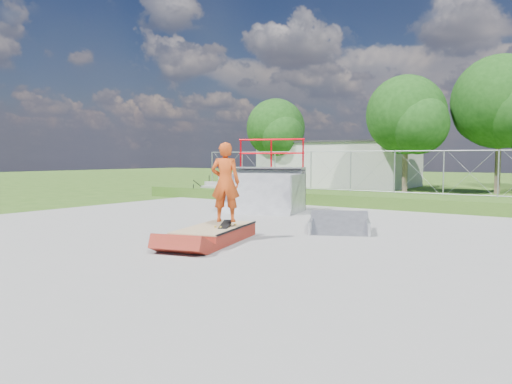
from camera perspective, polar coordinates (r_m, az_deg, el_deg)
ground at (r=12.61m, az=-0.48°, el=-5.22°), size 120.00×120.00×0.00m
concrete_pad at (r=12.61m, az=-0.48°, el=-5.13°), size 20.00×16.00×0.04m
grass_berm at (r=21.02m, az=14.60°, el=-0.96°), size 24.00×3.00×0.50m
grind_box at (r=11.96m, az=-4.72°, el=-4.85°), size 1.78×2.68×0.37m
quarter_pipe at (r=18.08m, az=0.66°, el=1.90°), size 3.21×2.91×2.72m
flat_bank_ramp at (r=13.51m, az=9.49°, el=-3.63°), size 2.12×2.17×0.48m
skateboard at (r=11.94m, az=-3.51°, el=-3.76°), size 0.56×0.81×0.13m
skater at (r=11.85m, az=-3.53°, el=0.77°), size 0.82×0.72×1.89m
concrete_stairs at (r=24.59m, az=-5.01°, el=0.20°), size 1.50×1.60×0.80m
chain_link_fence at (r=21.89m, az=15.55°, el=2.23°), size 20.00×0.06×1.80m
utility_building_flat at (r=35.58m, az=9.44°, el=3.11°), size 10.00×6.00×3.00m
tree_left_near at (r=29.48m, az=17.13°, el=8.14°), size 4.76×4.48×6.65m
tree_center at (r=30.44m, az=26.57°, el=8.91°), size 5.44×5.12×7.60m
tree_left_far at (r=35.55m, az=2.44°, el=7.08°), size 4.42×4.16×6.18m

